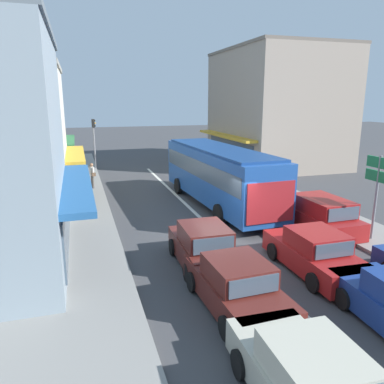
{
  "coord_description": "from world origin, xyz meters",
  "views": [
    {
      "loc": [
        -5.61,
        -13.18,
        5.74
      ],
      "look_at": [
        -0.24,
        4.34,
        1.2
      ],
      "focal_mm": 35.0,
      "sensor_mm": 36.0,
      "label": 1
    }
  ],
  "objects": [
    {
      "name": "ground_plane",
      "position": [
        0.0,
        0.0,
        0.0
      ],
      "size": [
        140.0,
        140.0,
        0.0
      ],
      "primitive_type": "plane",
      "color": "#3F3F42"
    },
    {
      "name": "building_right_far",
      "position": [
        11.48,
        17.17,
        5.0
      ],
      "size": [
        9.75,
        11.72,
        10.02
      ],
      "color": "gray",
      "rests_on": "ground"
    },
    {
      "name": "city_bus",
      "position": [
        1.67,
        5.63,
        1.88
      ],
      "size": [
        3.12,
        10.96,
        3.23
      ],
      "color": "#1E4C99",
      "rests_on": "ground"
    },
    {
      "name": "parked_wagon_kerb_third",
      "position": [
        4.48,
        6.2,
        0.75
      ],
      "size": [
        2.07,
        4.57,
        1.58
      ],
      "color": "silver",
      "rests_on": "ground"
    },
    {
      "name": "pedestrian_with_handbag_near",
      "position": [
        -4.84,
        11.39,
        1.07
      ],
      "size": [
        0.37,
        0.65,
        1.63
      ],
      "color": "#4C4742",
      "rests_on": "sidewalk_left"
    },
    {
      "name": "sidewalk_left",
      "position": [
        -6.8,
        6.0,
        0.07
      ],
      "size": [
        5.2,
        44.0,
        0.14
      ],
      "primitive_type": "cube",
      "color": "gray",
      "rests_on": "ground"
    },
    {
      "name": "sedan_queue_far_back",
      "position": [
        -1.64,
        -4.45,
        0.66
      ],
      "size": [
        2.02,
        4.26,
        1.47
      ],
      "color": "#561E19",
      "rests_on": "ground"
    },
    {
      "name": "kerb_right",
      "position": [
        6.2,
        6.0,
        0.06
      ],
      "size": [
        2.8,
        44.0,
        0.12
      ],
      "primitive_type": "cube",
      "color": "gray",
      "rests_on": "ground"
    },
    {
      "name": "parked_wagon_kerb_second",
      "position": [
        4.46,
        0.38,
        0.75
      ],
      "size": [
        2.0,
        4.53,
        1.58
      ],
      "color": "maroon",
      "rests_on": "ground"
    },
    {
      "name": "sedan_queue_gap_filler",
      "position": [
        1.84,
        -3.09,
        0.66
      ],
      "size": [
        1.92,
        4.21,
        1.47
      ],
      "color": "maroon",
      "rests_on": "ground"
    },
    {
      "name": "shopfront_far_end",
      "position": [
        -10.18,
        16.97,
        4.12
      ],
      "size": [
        7.85,
        8.17,
        8.25
      ],
      "color": "beige",
      "rests_on": "ground"
    },
    {
      "name": "lane_centre_line",
      "position": [
        0.0,
        4.0,
        0.0
      ],
      "size": [
        0.2,
        28.0,
        0.01
      ],
      "primitive_type": "cube",
      "color": "silver",
      "rests_on": "ground"
    },
    {
      "name": "directional_road_sign",
      "position": [
        5.82,
        -1.38,
        2.7
      ],
      "size": [
        0.1,
        1.4,
        3.6
      ],
      "color": "gray",
      "rests_on": "ground"
    },
    {
      "name": "traffic_light_downstreet",
      "position": [
        -4.25,
        18.85,
        2.85
      ],
      "size": [
        0.33,
        0.24,
        4.2
      ],
      "color": "gray",
      "rests_on": "ground"
    },
    {
      "name": "hatchback_adjacent_lane_lead",
      "position": [
        -1.65,
        -1.53,
        0.71
      ],
      "size": [
        1.89,
        3.74,
        1.54
      ],
      "color": "#561E19",
      "rests_on": "ground"
    }
  ]
}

